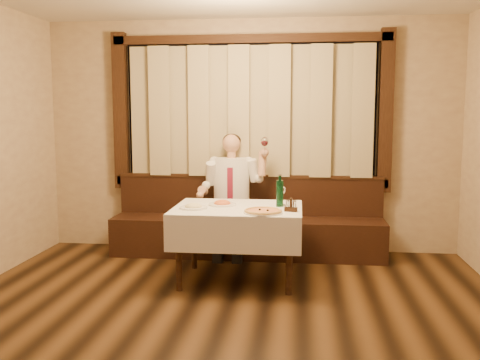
# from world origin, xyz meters

# --- Properties ---
(room) EXTENTS (5.01, 6.01, 2.81)m
(room) POSITION_xyz_m (-0.00, 0.97, 1.50)
(room) COLOR black
(room) RESTS_ON ground
(banquette) EXTENTS (3.20, 0.61, 0.94)m
(banquette) POSITION_xyz_m (0.00, 2.72, 0.31)
(banquette) COLOR black
(banquette) RESTS_ON ground
(dining_table) EXTENTS (1.27, 0.97, 0.76)m
(dining_table) POSITION_xyz_m (0.00, 1.70, 0.65)
(dining_table) COLOR black
(dining_table) RESTS_ON ground
(pizza) EXTENTS (0.37, 0.37, 0.04)m
(pizza) POSITION_xyz_m (0.27, 1.40, 0.77)
(pizza) COLOR white
(pizza) RESTS_ON dining_table
(pasta_red) EXTENTS (0.28, 0.28, 0.09)m
(pasta_red) POSITION_xyz_m (-0.17, 1.77, 0.79)
(pasta_red) COLOR white
(pasta_red) RESTS_ON dining_table
(pasta_cream) EXTENTS (0.27, 0.27, 0.09)m
(pasta_cream) POSITION_xyz_m (-0.42, 1.56, 0.79)
(pasta_cream) COLOR white
(pasta_cream) RESTS_ON dining_table
(green_bottle) EXTENTS (0.07, 0.07, 0.32)m
(green_bottle) POSITION_xyz_m (0.41, 1.76, 0.89)
(green_bottle) COLOR #0E4423
(green_bottle) RESTS_ON dining_table
(table_wine_glass) EXTENTS (0.08, 0.08, 0.20)m
(table_wine_glass) POSITION_xyz_m (0.43, 1.85, 0.90)
(table_wine_glass) COLOR white
(table_wine_glass) RESTS_ON dining_table
(cruet_caddy) EXTENTS (0.13, 0.08, 0.13)m
(cruet_caddy) POSITION_xyz_m (0.53, 1.51, 0.80)
(cruet_caddy) COLOR black
(cruet_caddy) RESTS_ON dining_table
(seated_man) EXTENTS (0.80, 0.60, 1.44)m
(seated_man) POSITION_xyz_m (-0.18, 2.63, 0.83)
(seated_man) COLOR black
(seated_man) RESTS_ON ground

